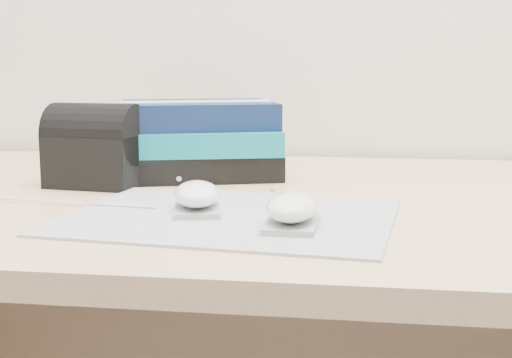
# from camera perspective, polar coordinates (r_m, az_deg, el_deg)

# --- Properties ---
(desk) EXTENTS (1.60, 0.80, 0.73)m
(desk) POSITION_cam_1_polar(r_m,az_deg,el_deg) (1.12, 3.55, -12.55)
(desk) COLOR tan
(desk) RESTS_ON ground
(mousepad) EXTENTS (0.41, 0.34, 0.00)m
(mousepad) POSITION_cam_1_polar(r_m,az_deg,el_deg) (0.84, -2.11, -3.04)
(mousepad) COLOR gray
(mousepad) RESTS_ON desk
(mouse_rear) EXTENTS (0.08, 0.11, 0.04)m
(mouse_rear) POSITION_cam_1_polar(r_m,az_deg,el_deg) (0.86, -4.75, -1.40)
(mouse_rear) COLOR #A5A5A7
(mouse_rear) RESTS_ON mousepad
(mouse_front) EXTENTS (0.06, 0.10, 0.04)m
(mouse_front) POSITION_cam_1_polar(r_m,az_deg,el_deg) (0.78, 2.91, -2.45)
(mouse_front) COLOR #9F9FA1
(mouse_front) RESTS_ON mousepad
(usb_cable) EXTENTS (0.22, 0.03, 0.00)m
(usb_cable) POSITION_cam_1_polar(r_m,az_deg,el_deg) (0.94, -14.32, -1.85)
(usb_cable) COLOR white
(usb_cable) RESTS_ON mousepad
(book_stack) EXTENTS (0.29, 0.26, 0.12)m
(book_stack) POSITION_cam_1_polar(r_m,az_deg,el_deg) (1.15, -4.50, 3.19)
(book_stack) COLOR black
(book_stack) RESTS_ON desk
(pouch) EXTENTS (0.14, 0.11, 0.12)m
(pouch) POSITION_cam_1_polar(r_m,az_deg,el_deg) (1.07, -12.71, 2.58)
(pouch) COLOR black
(pouch) RESTS_ON desk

